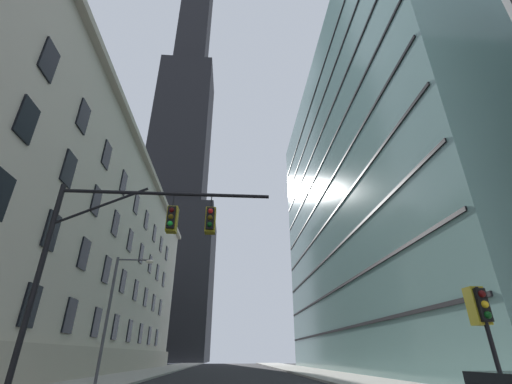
{
  "coord_description": "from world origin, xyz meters",
  "views": [
    {
      "loc": [
        -0.28,
        -6.62,
        1.58
      ],
      "look_at": [
        1.66,
        20.15,
        14.66
      ],
      "focal_mm": 23.63,
      "sensor_mm": 36.0,
      "label": 1
    }
  ],
  "objects": [
    {
      "name": "station_building",
      "position": [
        -19.11,
        25.88,
        11.56
      ],
      "size": [
        16.91,
        63.76,
        23.16
      ],
      "color": "beige",
      "rests_on": "ground"
    },
    {
      "name": "dark_skyscraper",
      "position": [
        -19.6,
        95.59,
        59.95
      ],
      "size": [
        26.99,
        26.99,
        204.7
      ],
      "color": "black",
      "rests_on": "ground"
    },
    {
      "name": "glass_office_midrise",
      "position": [
        20.68,
        31.68,
        20.98
      ],
      "size": [
        19.48,
        49.21,
        41.96
      ],
      "color": "gray",
      "rests_on": "ground"
    },
    {
      "name": "traffic_signal_mast",
      "position": [
        -3.9,
        5.9,
        5.56
      ],
      "size": [
        8.41,
        0.63,
        7.57
      ],
      "color": "black",
      "rests_on": "sidewalk_left"
    },
    {
      "name": "traffic_light_near_right",
      "position": [
        6.79,
        2.92,
        2.71
      ],
      "size": [
        0.4,
        0.63,
        3.24
      ],
      "color": "black",
      "rests_on": "sidewalk_right"
    },
    {
      "name": "street_lamppost",
      "position": [
        -7.38,
        15.76,
        4.51
      ],
      "size": [
        2.46,
        0.32,
        7.26
      ],
      "color": "#47474C",
      "rests_on": "sidewalk_left"
    }
  ]
}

